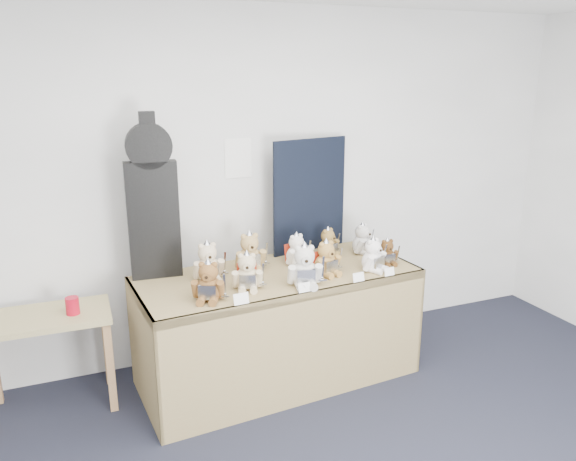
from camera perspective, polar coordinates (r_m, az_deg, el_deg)
name	(u,v)px	position (r m, az deg, el deg)	size (l,w,h in m)	color
room_shell	(238,158)	(4.31, -5.09, 7.32)	(6.00, 6.00, 6.00)	white
display_table	(283,300)	(4.01, -0.52, -7.09)	(2.05, 0.98, 0.83)	olive
side_table	(47,332)	(4.09, -23.28, -9.44)	(0.83, 0.47, 0.68)	tan
guitar_case	(152,199)	(3.91, -13.63, 3.14)	(0.35, 0.13, 1.14)	black
navy_board	(310,196)	(4.41, 2.22, 3.55)	(0.67, 0.02, 0.89)	black
red_cup	(72,306)	(3.97, -21.05, -7.15)	(0.09, 0.09, 0.12)	red
teddy_front_far_left	(209,283)	(3.55, -8.08, -5.30)	(0.23, 0.23, 0.29)	brown
teddy_front_left	(247,273)	(3.71, -4.18, -4.32)	(0.23, 0.22, 0.28)	#CEB891
teddy_front_centre	(305,267)	(3.75, 1.69, -3.76)	(0.27, 0.24, 0.33)	silver
teddy_front_right	(326,260)	(3.96, 3.92, -2.96)	(0.24, 0.21, 0.28)	#A77C3F
teddy_front_far_right	(373,256)	(4.08, 8.67, -2.59)	(0.23, 0.22, 0.28)	white
teddy_front_end	(387,253)	(4.24, 10.04, -2.26)	(0.18, 0.15, 0.22)	#52361C
teddy_back_left	(208,263)	(3.90, -8.13, -3.28)	(0.24, 0.19, 0.30)	beige
teddy_back_centre_left	(250,253)	(4.06, -3.88, -2.31)	(0.25, 0.21, 0.31)	tan
teddy_back_centre_right	(297,251)	(4.16, 0.91, -2.07)	(0.22, 0.20, 0.27)	white
teddy_back_right	(328,243)	(4.36, 4.12, -1.32)	(0.21, 0.20, 0.25)	olive
teddy_back_end	(363,240)	(4.45, 7.61, -0.95)	(0.23, 0.22, 0.27)	silver
entry_card_a	(241,299)	(3.50, -4.78, -6.93)	(0.10, 0.00, 0.07)	white
entry_card_b	(304,287)	(3.67, 1.68, -5.80)	(0.09, 0.00, 0.06)	white
entry_card_c	(359,277)	(3.87, 7.18, -4.73)	(0.09, 0.00, 0.06)	white
entry_card_d	(389,272)	(4.02, 10.26, -4.14)	(0.08, 0.00, 0.06)	white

